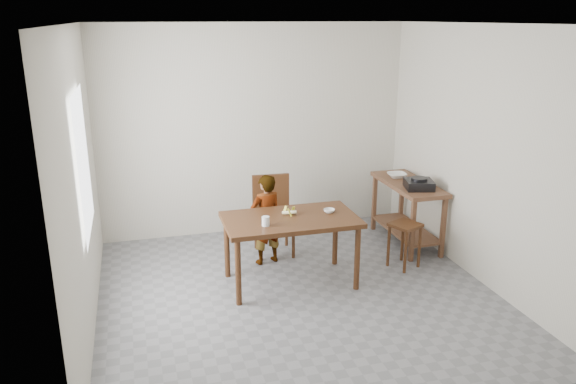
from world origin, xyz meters
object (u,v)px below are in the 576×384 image
object	(u,v)px
dining_chair	(274,217)
stool	(404,245)
prep_counter	(407,213)
dining_table	(291,251)
child	(266,219)

from	to	relation	value
dining_chair	stool	xyz separation A→B (m)	(1.34, -0.78, -0.21)
prep_counter	dining_chair	distance (m)	1.70
dining_table	child	distance (m)	0.62
prep_counter	dining_chair	world-z (taller)	dining_chair
prep_counter	dining_table	bearing A→B (deg)	-157.85
dining_chair	stool	distance (m)	1.56
dining_table	prep_counter	distance (m)	1.86
prep_counter	stool	distance (m)	0.76
dining_table	child	size ratio (longest dim) A/B	1.31
prep_counter	child	size ratio (longest dim) A/B	1.12
child	prep_counter	bearing A→B (deg)	167.51
dining_table	stool	bearing A→B (deg)	2.01
dining_table	stool	xyz separation A→B (m)	(1.36, 0.05, -0.11)
dining_table	child	bearing A→B (deg)	102.47
dining_chair	prep_counter	bearing A→B (deg)	-0.96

